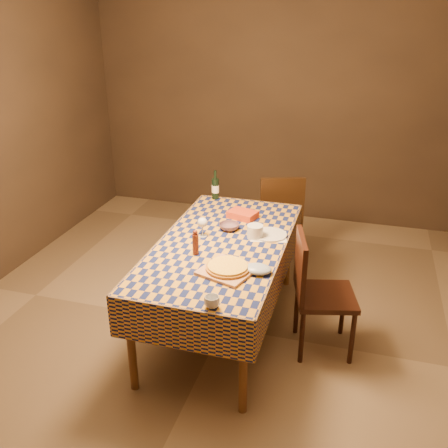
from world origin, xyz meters
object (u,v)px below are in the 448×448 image
Objects in this scene: wine_bottle at (215,188)px; chair_right at (315,288)px; cutting_board at (228,270)px; pizza at (228,267)px; dining_table at (222,251)px; bowl at (229,227)px; chair_far at (280,214)px; white_plate at (270,235)px.

wine_bottle is 0.29× the size of chair_right.
wine_bottle reaches higher than chair_right.
cutting_board is 0.02m from pizza.
dining_table is 6.87× the size of wine_bottle.
cutting_board is 2.06× the size of bowl.
cutting_board is at bearing -75.17° from bowl.
wine_bottle is (-0.32, 0.87, 0.18)m from dining_table.
chair_far is at bearing 77.31° from bowl.
dining_table is 0.40m from white_plate.
cutting_board is at bearing -90.00° from pizza.
chair_far reaches higher than bowl.
cutting_board is 0.35× the size of chair_far.
white_plate is at bearing -45.44° from wine_bottle.
white_plate is 0.54m from chair_right.
wine_bottle is 0.29× the size of chair_far.
cutting_board is 0.68m from bowl.
white_plate is 0.28× the size of chair_right.
dining_table is 0.46m from pizza.
bowl reaches higher than cutting_board.
wine_bottle reaches higher than chair_far.
wine_bottle is 1.02× the size of white_plate.
cutting_board is at bearing -69.45° from wine_bottle.
white_plate is at bearing -84.51° from chair_far.
pizza is at bearing -103.90° from white_plate.
wine_bottle is at bearing 110.23° from dining_table.
pizza reaches higher than cutting_board.
chair_right reaches higher than bowl.
wine_bottle is at bearing 110.55° from cutting_board.
white_plate is (0.64, -0.65, -0.09)m from wine_bottle.
bowl is at bearing 92.86° from dining_table.
pizza reaches higher than dining_table.
cutting_board is 1.21× the size of wine_bottle.
dining_table is at bearing 111.22° from pizza.
wine_bottle is at bearing 134.56° from white_plate.
dining_table is 0.26m from bowl.
bowl is 0.33m from white_plate.
dining_table is 0.45m from cutting_board.
bowl is (-0.01, 0.24, 0.10)m from dining_table.
chair_right is at bearing 33.73° from cutting_board.
bowl is at bearing 104.83° from pizza.
bowl is at bearing 176.60° from white_plate.
dining_table is at bearing -99.82° from chair_far.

